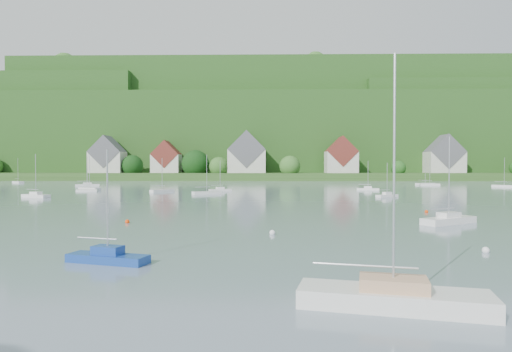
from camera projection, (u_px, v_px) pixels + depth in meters
The scene contains 15 objects.
far_shore_strip at pixel (237, 176), 200.53m from camera, with size 600.00×60.00×3.00m, color #2A4B1C.
forested_ridge at pixel (245, 139), 268.62m from camera, with size 620.00×181.22×69.89m.
village_building_0 at pixel (108, 158), 188.40m from camera, with size 14.00×10.40×16.00m.
village_building_1 at pixel (166, 159), 189.95m from camera, with size 12.00×9.36×14.00m.
village_building_2 at pixel (247, 156), 188.26m from camera, with size 16.00×11.44×18.00m.
village_building_3 at pixel (341, 158), 185.53m from camera, with size 13.00×10.40×15.50m.
village_building_4 at pixel (444, 158), 188.69m from camera, with size 15.00×10.40×16.50m.
near_sailboat_1 at pixel (108, 256), 25.49m from camera, with size 5.07×2.65×6.59m.
near_sailboat_2 at pixel (393, 296), 17.24m from camera, with size 7.69×3.69×10.01m.
near_sailboat_3 at pixel (449, 219), 42.98m from camera, with size 6.33×4.81×8.54m.
mooring_buoy_1 at pixel (272, 234), 36.15m from camera, with size 0.48×0.48×0.48m, color white.
mooring_buoy_2 at pixel (426, 213), 53.30m from camera, with size 0.42×0.42×0.42m, color #FF3F06.
mooring_buoy_3 at pixel (127, 223), 43.53m from camera, with size 0.45×0.45×0.45m, color #FF3F06.
mooring_buoy_4 at pixel (486, 252), 28.55m from camera, with size 0.48×0.48×0.48m, color white.
far_sailboat_cluster at pixel (244, 187), 114.73m from camera, with size 193.87×74.66×8.71m.
Camera 1 is at (12.41, -0.30, 5.58)m, focal length 30.78 mm.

